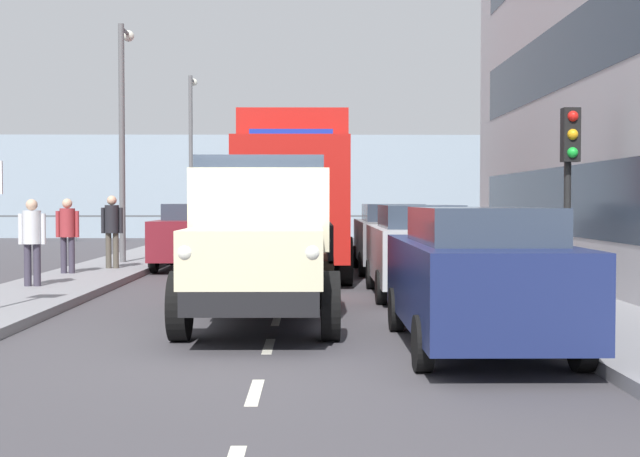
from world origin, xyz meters
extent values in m
plane|color=#423F44|center=(0.00, -9.30, 0.00)|extent=(80.00, 80.00, 0.00)
cube|color=gray|center=(-4.57, -9.30, 0.07)|extent=(2.16, 37.39, 0.15)
cube|color=gray|center=(4.57, -9.30, 0.07)|extent=(2.16, 37.39, 0.15)
cube|color=silver|center=(0.00, 2.53, 0.00)|extent=(0.12, 1.10, 0.01)
cube|color=silver|center=(0.00, 0.02, 0.00)|extent=(0.12, 1.10, 0.01)
cube|color=silver|center=(0.00, -2.24, 0.00)|extent=(0.12, 1.10, 0.01)
cube|color=silver|center=(0.00, -4.69, 0.00)|extent=(0.12, 1.10, 0.01)
cube|color=silver|center=(0.00, -7.37, 0.00)|extent=(0.12, 1.10, 0.01)
cube|color=silver|center=(0.00, -9.92, 0.00)|extent=(0.12, 1.10, 0.01)
cube|color=silver|center=(0.00, -12.26, 0.00)|extent=(0.12, 1.10, 0.01)
cube|color=silver|center=(0.00, -15.12, 0.00)|extent=(0.12, 1.10, 0.01)
cube|color=silver|center=(0.00, -17.47, 0.00)|extent=(0.12, 1.10, 0.01)
cube|color=silver|center=(0.00, -20.30, 0.00)|extent=(0.12, 1.10, 0.01)
cube|color=silver|center=(0.00, -22.87, 0.00)|extent=(0.12, 1.10, 0.01)
cube|color=silver|center=(0.00, -25.45, 0.00)|extent=(0.12, 1.10, 0.01)
cube|color=#2D3847|center=(-5.68, -5.85, 1.80)|extent=(0.08, 16.07, 1.40)
cube|color=#2D3847|center=(-5.68, -5.85, 4.80)|extent=(0.08, 16.07, 1.40)
cube|color=#8C9EAD|center=(0.00, -31.00, 2.50)|extent=(80.00, 0.80, 5.00)
cylinder|color=#4C5156|center=(-14.00, -27.40, 0.60)|extent=(0.08, 0.08, 1.20)
cylinder|color=#4C5156|center=(-12.00, -27.40, 0.60)|extent=(0.08, 0.08, 1.20)
cylinder|color=#4C5156|center=(-10.00, -27.40, 0.60)|extent=(0.08, 0.08, 1.20)
cylinder|color=#4C5156|center=(-8.00, -27.40, 0.60)|extent=(0.08, 0.08, 1.20)
cylinder|color=#4C5156|center=(-6.00, -27.40, 0.60)|extent=(0.08, 0.08, 1.20)
cylinder|color=#4C5156|center=(-4.00, -27.40, 0.60)|extent=(0.08, 0.08, 1.20)
cylinder|color=#4C5156|center=(-2.00, -27.40, 0.60)|extent=(0.08, 0.08, 1.20)
cylinder|color=#4C5156|center=(0.00, -27.40, 0.60)|extent=(0.08, 0.08, 1.20)
cylinder|color=#4C5156|center=(2.00, -27.40, 0.60)|extent=(0.08, 0.08, 1.20)
cylinder|color=#4C5156|center=(4.00, -27.40, 0.60)|extent=(0.08, 0.08, 1.20)
cylinder|color=#4C5156|center=(6.00, -27.40, 0.60)|extent=(0.08, 0.08, 1.20)
cylinder|color=#4C5156|center=(8.00, -27.40, 0.60)|extent=(0.08, 0.08, 1.20)
cylinder|color=#4C5156|center=(10.00, -27.40, 0.60)|extent=(0.08, 0.08, 1.20)
cylinder|color=#4C5156|center=(12.00, -27.40, 0.60)|extent=(0.08, 0.08, 1.20)
cube|color=#4C5156|center=(0.00, -27.40, 1.12)|extent=(28.00, 0.08, 0.08)
cube|color=black|center=(0.19, -2.10, 0.60)|extent=(1.64, 5.60, 0.30)
cube|color=beige|center=(0.19, -0.25, 1.10)|extent=(1.72, 1.90, 0.70)
cube|color=silver|center=(0.19, 0.64, 1.07)|extent=(1.16, 0.08, 0.56)
sphere|color=white|center=(-0.54, 0.64, 1.20)|extent=(0.20, 0.20, 0.20)
sphere|color=white|center=(0.93, 0.64, 1.20)|extent=(0.20, 0.20, 0.20)
cube|color=beige|center=(0.19, -1.76, 1.67)|extent=(1.93, 1.34, 1.15)
cube|color=#2D3847|center=(0.19, -1.76, 2.15)|extent=(1.78, 1.23, 0.56)
cube|color=#2D2319|center=(0.19, -3.44, 0.83)|extent=(2.10, 2.80, 0.16)
cube|color=black|center=(-0.81, -3.44, 1.15)|extent=(0.08, 2.80, 0.56)
cube|color=black|center=(1.20, -3.44, 1.15)|extent=(0.08, 2.80, 0.56)
cylinder|color=black|center=(-0.77, -0.42, 0.45)|extent=(0.24, 0.90, 0.90)
cylinder|color=black|center=(1.16, -0.42, 0.45)|extent=(0.24, 0.90, 0.90)
cylinder|color=black|center=(-0.77, -3.64, 0.45)|extent=(0.24, 0.90, 0.90)
cylinder|color=black|center=(1.16, -3.64, 0.45)|extent=(0.24, 0.90, 0.90)
cube|color=red|center=(-0.10, -7.38, 1.82)|extent=(2.40, 2.21, 2.60)
cube|color=#2D3847|center=(-0.10, -7.38, 2.39)|extent=(2.20, 2.04, 0.80)
cube|color=#1933B2|center=(-0.10, -7.38, 3.22)|extent=(1.75, 0.20, 0.16)
cube|color=red|center=(-0.10, -11.38, 2.37)|extent=(2.50, 5.95, 3.00)
cube|color=black|center=(-0.10, -10.44, 0.70)|extent=(2.00, 8.07, 0.36)
cylinder|color=black|center=(-1.25, -7.47, 0.52)|extent=(0.28, 1.04, 1.04)
cylinder|color=black|center=(1.05, -7.47, 0.52)|extent=(0.28, 1.04, 1.04)
cylinder|color=black|center=(-1.25, -11.08, 0.52)|extent=(0.28, 1.04, 1.04)
cylinder|color=black|center=(1.05, -11.08, 0.52)|extent=(0.28, 1.04, 1.04)
cylinder|color=black|center=(-1.25, -13.20, 0.52)|extent=(0.28, 1.04, 1.04)
cylinder|color=black|center=(1.05, -13.20, 0.52)|extent=(0.28, 1.04, 1.04)
cube|color=navy|center=(-2.54, 0.19, 0.80)|extent=(1.77, 4.51, 1.00)
cube|color=#2D3847|center=(-2.54, 0.39, 1.51)|extent=(1.45, 2.48, 0.42)
cylinder|color=black|center=(-1.70, -1.20, 0.30)|extent=(0.18, 0.60, 0.60)
cylinder|color=black|center=(-3.37, -1.20, 0.30)|extent=(0.18, 0.60, 0.60)
cylinder|color=black|center=(-1.70, 1.59, 0.30)|extent=(0.18, 0.60, 0.60)
cylinder|color=black|center=(-3.37, 1.59, 0.30)|extent=(0.18, 0.60, 0.60)
cube|color=#B7BABF|center=(-2.54, -5.51, 0.80)|extent=(1.68, 4.14, 1.00)
cube|color=#2D3847|center=(-2.54, -5.31, 1.51)|extent=(1.38, 2.28, 0.42)
cylinder|color=black|center=(-1.74, -6.80, 0.30)|extent=(0.18, 0.60, 0.60)
cylinder|color=black|center=(-3.33, -6.80, 0.30)|extent=(0.18, 0.60, 0.60)
cylinder|color=black|center=(-1.74, -4.23, 0.30)|extent=(0.18, 0.60, 0.60)
cylinder|color=black|center=(-3.33, -4.23, 0.30)|extent=(0.18, 0.60, 0.60)
cube|color=slate|center=(-2.54, -10.90, 0.80)|extent=(1.68, 4.26, 1.00)
cube|color=#2D3847|center=(-2.54, -10.70, 1.51)|extent=(1.38, 2.34, 0.42)
cylinder|color=black|center=(-1.74, -12.22, 0.30)|extent=(0.18, 0.60, 0.60)
cylinder|color=black|center=(-3.34, -12.22, 0.30)|extent=(0.18, 0.60, 0.60)
cylinder|color=black|center=(-1.74, -9.58, 0.30)|extent=(0.18, 0.60, 0.60)
cylinder|color=black|center=(-3.34, -9.58, 0.30)|extent=(0.18, 0.60, 0.60)
cube|color=maroon|center=(2.54, -12.08, 0.80)|extent=(1.87, 4.41, 1.00)
cube|color=#2D3847|center=(2.54, -12.28, 1.51)|extent=(1.53, 2.42, 0.42)
cylinder|color=black|center=(1.65, -10.71, 0.30)|extent=(0.18, 0.60, 0.60)
cylinder|color=black|center=(3.42, -10.71, 0.30)|extent=(0.18, 0.60, 0.60)
cylinder|color=black|center=(1.65, -13.44, 0.30)|extent=(0.18, 0.60, 0.60)
cylinder|color=black|center=(3.42, -13.44, 0.30)|extent=(0.18, 0.60, 0.60)
cube|color=white|center=(2.54, -18.33, 0.80)|extent=(1.81, 4.40, 1.00)
cube|color=#2D3847|center=(2.54, -18.53, 1.51)|extent=(1.49, 2.42, 0.42)
cylinder|color=black|center=(1.67, -16.97, 0.30)|extent=(0.18, 0.60, 0.60)
cylinder|color=black|center=(3.40, -16.97, 0.30)|extent=(0.18, 0.60, 0.60)
cylinder|color=black|center=(1.67, -19.70, 0.30)|extent=(0.18, 0.60, 0.60)
cylinder|color=black|center=(3.40, -19.70, 0.30)|extent=(0.18, 0.60, 0.60)
cylinder|color=#383342|center=(4.78, -5.95, 0.56)|extent=(0.14, 0.14, 0.82)
cylinder|color=#383342|center=(4.96, -5.95, 0.56)|extent=(0.14, 0.14, 0.82)
cylinder|color=silver|center=(4.87, -5.95, 1.29)|extent=(0.34, 0.34, 0.65)
cylinder|color=silver|center=(4.65, -5.95, 1.26)|extent=(0.09, 0.09, 0.59)
cylinder|color=silver|center=(5.09, -5.95, 1.26)|extent=(0.09, 0.09, 0.59)
sphere|color=tan|center=(4.87, -5.95, 1.72)|extent=(0.22, 0.22, 0.22)
cylinder|color=#383342|center=(4.94, -8.85, 0.56)|extent=(0.14, 0.14, 0.83)
cylinder|color=#383342|center=(5.12, -8.85, 0.56)|extent=(0.14, 0.14, 0.83)
cylinder|color=maroon|center=(5.03, -8.85, 1.30)|extent=(0.34, 0.34, 0.65)
cylinder|color=maroon|center=(4.81, -8.85, 1.27)|extent=(0.09, 0.09, 0.60)
cylinder|color=maroon|center=(5.25, -8.85, 1.27)|extent=(0.09, 0.09, 0.60)
sphere|color=tan|center=(5.03, -8.85, 1.74)|extent=(0.22, 0.22, 0.22)
cylinder|color=#4C473D|center=(4.27, -10.30, 0.58)|extent=(0.14, 0.14, 0.86)
cylinder|color=#4C473D|center=(4.45, -10.30, 0.58)|extent=(0.14, 0.14, 0.86)
cylinder|color=black|center=(4.36, -10.30, 1.35)|extent=(0.34, 0.34, 0.68)
cylinder|color=black|center=(4.14, -10.30, 1.32)|extent=(0.09, 0.09, 0.63)
cylinder|color=black|center=(4.58, -10.30, 1.32)|extent=(0.09, 0.09, 0.63)
sphere|color=tan|center=(4.36, -10.30, 1.81)|extent=(0.23, 0.23, 0.23)
cylinder|color=black|center=(-4.86, -3.86, 1.75)|extent=(0.12, 0.12, 3.20)
cube|color=black|center=(-4.86, -3.72, 2.90)|extent=(0.28, 0.24, 0.90)
sphere|color=red|center=(-4.86, -3.60, 3.20)|extent=(0.18, 0.18, 0.18)
sphere|color=orange|center=(-4.86, -3.60, 2.90)|extent=(0.18, 0.18, 0.18)
sphere|color=green|center=(-4.86, -3.60, 2.60)|extent=(0.18, 0.18, 0.18)
cylinder|color=#59595B|center=(4.57, -12.41, 3.34)|extent=(0.16, 0.16, 6.38)
cylinder|color=#59595B|center=(4.57, -12.86, 6.43)|extent=(0.10, 0.90, 0.10)
sphere|color=silver|center=(4.57, -13.31, 6.38)|extent=(0.32, 0.32, 0.32)
cylinder|color=#59595B|center=(4.39, -24.06, 3.51)|extent=(0.16, 0.16, 6.72)
cylinder|color=#59595B|center=(4.39, -24.51, 6.77)|extent=(0.10, 0.90, 0.10)
sphere|color=silver|center=(4.39, -24.96, 6.72)|extent=(0.32, 0.32, 0.32)
camera|label=1|loc=(-0.54, 10.41, 1.80)|focal=47.54mm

